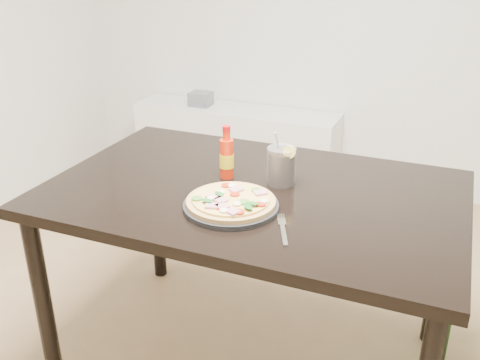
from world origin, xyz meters
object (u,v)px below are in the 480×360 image
at_px(fork, 283,228).
at_px(plate, 231,206).
at_px(hot_sauce_bottle, 227,157).
at_px(dining_table, 253,210).
at_px(media_console, 236,144).
at_px(pizza, 231,201).
at_px(cola_cup, 281,167).

bearing_deg(fork, plate, 138.15).
xyz_separation_m(hot_sauce_bottle, fork, (0.31, -0.29, -0.07)).
distance_m(dining_table, hot_sauce_bottle, 0.21).
bearing_deg(media_console, pizza, -67.61).
relative_size(cola_cup, fork, 1.06).
bearing_deg(fork, dining_table, 105.09).
relative_size(pizza, hot_sauce_bottle, 1.47).
distance_m(cola_cup, media_console, 1.88).
xyz_separation_m(plate, pizza, (0.00, -0.00, 0.02)).
distance_m(plate, pizza, 0.02).
relative_size(fork, media_console, 0.13).
distance_m(dining_table, plate, 0.19).
relative_size(plate, fork, 1.69).
bearing_deg(fork, pizza, 138.67).
xyz_separation_m(pizza, hot_sauce_bottle, (-0.11, 0.22, 0.05)).
height_order(plate, fork, plate).
relative_size(plate, media_console, 0.22).
distance_m(pizza, cola_cup, 0.26).
bearing_deg(plate, hot_sauce_bottle, 116.63).
bearing_deg(plate, dining_table, 86.22).
distance_m(pizza, hot_sauce_bottle, 0.26).
xyz_separation_m(plate, fork, (0.19, -0.07, -0.01)).
bearing_deg(media_console, dining_table, -65.27).
bearing_deg(hot_sauce_bottle, fork, -43.39).
bearing_deg(cola_cup, pizza, -108.85).
relative_size(hot_sauce_bottle, media_console, 0.14).
bearing_deg(hot_sauce_bottle, cola_cup, 6.53).
bearing_deg(cola_cup, media_console, 117.89).
xyz_separation_m(cola_cup, media_console, (-0.84, 1.58, -0.56)).
bearing_deg(cola_cup, dining_table, -134.03).
bearing_deg(media_console, plate, -67.60).
bearing_deg(pizza, media_console, 112.39).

